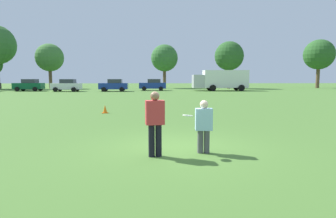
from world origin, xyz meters
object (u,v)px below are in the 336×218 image
object	(u,v)px
box_truck	(221,79)
frisbee	(188,116)
player_thrower	(155,120)
parked_car_mid_right	(114,85)
parked_car_mid_left	(29,85)
parked_car_near_right	(153,85)
parked_car_center	(67,85)
player_defender	(204,124)
traffic_cone	(105,109)

from	to	relation	value
box_truck	frisbee	bearing A→B (deg)	-104.37
player_thrower	frisbee	bearing A→B (deg)	4.07
parked_car_mid_right	parked_car_mid_left	bearing A→B (deg)	174.23
frisbee	parked_car_near_right	world-z (taller)	parked_car_near_right
parked_car_center	player_defender	bearing A→B (deg)	-67.72
box_truck	parked_car_mid_right	bearing A→B (deg)	-174.98
parked_car_mid_left	box_truck	world-z (taller)	box_truck
parked_car_mid_left	parked_car_near_right	xyz separation A→B (m)	(18.73, 1.21, 0.00)
parked_car_mid_left	parked_car_mid_right	bearing A→B (deg)	-5.77
parked_car_center	parked_car_near_right	size ratio (longest dim) A/B	1.00
player_thrower	parked_car_center	xyz separation A→B (m)	(-13.08, 35.39, -0.02)
player_thrower	frisbee	xyz separation A→B (m)	(0.85, 0.06, 0.11)
player_thrower	traffic_cone	distance (m)	9.63
traffic_cone	player_thrower	bearing A→B (deg)	-72.49
traffic_cone	box_truck	xyz separation A→B (m)	(13.17, 27.72, 1.52)
parked_car_mid_left	box_truck	size ratio (longest dim) A/B	0.49
player_thrower	parked_car_near_right	size ratio (longest dim) A/B	0.40
player_defender	parked_car_mid_right	world-z (taller)	parked_car_mid_right
player_defender	parked_car_center	xyz separation A→B (m)	(-14.39, 35.10, 0.13)
player_thrower	parked_car_near_right	bearing A→B (deg)	90.60
parked_car_mid_left	parked_car_center	xyz separation A→B (m)	(6.05, -1.35, 0.00)
player_thrower	parked_car_center	distance (m)	37.73
player_defender	traffic_cone	size ratio (longest dim) A/B	2.98
parked_car_near_right	box_truck	bearing A→B (deg)	-5.78
parked_car_mid_right	parked_car_center	bearing A→B (deg)	-179.66
traffic_cone	parked_car_mid_right	bearing A→B (deg)	97.13
parked_car_mid_left	parked_car_mid_right	size ratio (longest dim) A/B	1.00
player_defender	parked_car_center	size ratio (longest dim) A/B	0.34
parked_car_center	box_truck	bearing A→B (deg)	3.64
player_thrower	player_defender	world-z (taller)	player_thrower
player_thrower	parked_car_mid_left	size ratio (longest dim) A/B	0.40
frisbee	parked_car_mid_right	distance (m)	36.07
parked_car_near_right	box_truck	distance (m)	10.76
player_defender	parked_car_center	world-z (taller)	parked_car_center
traffic_cone	parked_car_mid_left	size ratio (longest dim) A/B	0.11
player_defender	parked_car_mid_right	bearing A→B (deg)	102.02
parked_car_mid_left	parked_car_near_right	world-z (taller)	same
parked_car_mid_right	box_truck	bearing A→B (deg)	5.02
player_thrower	parked_car_near_right	xyz separation A→B (m)	(-0.40, 37.96, -0.02)
player_thrower	player_defender	distance (m)	1.35
player_defender	parked_car_center	distance (m)	37.94
parked_car_near_right	parked_car_mid_left	bearing A→B (deg)	-176.29
player_thrower	parked_car_center	bearing A→B (deg)	110.28
frisbee	traffic_cone	distance (m)	9.87
parked_car_mid_left	player_thrower	bearing A→B (deg)	-62.50
traffic_cone	parked_car_center	size ratio (longest dim) A/B	0.11
player_defender	parked_car_mid_right	distance (m)	35.93
parked_car_center	parked_car_mid_right	world-z (taller)	same
player_defender	parked_car_mid_right	xyz separation A→B (m)	(-7.48, 35.15, 0.13)
player_defender	box_truck	size ratio (longest dim) A/B	0.17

